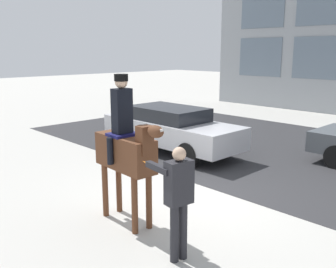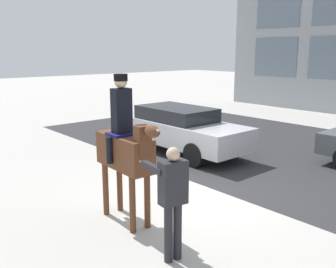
{
  "view_description": "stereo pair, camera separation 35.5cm",
  "coord_description": "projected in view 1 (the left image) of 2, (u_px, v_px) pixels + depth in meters",
  "views": [
    {
      "loc": [
        5.16,
        -5.81,
        3.07
      ],
      "look_at": [
        0.33,
        -1.15,
        1.59
      ],
      "focal_mm": 40.0,
      "sensor_mm": 36.0,
      "label": 1
    },
    {
      "loc": [
        5.4,
        -5.55,
        3.07
      ],
      "look_at": [
        0.33,
        -1.15,
        1.59
      ],
      "focal_mm": 40.0,
      "sensor_mm": 36.0,
      "label": 2
    }
  ],
  "objects": [
    {
      "name": "street_car_near_lane",
      "position": [
        170.0,
        128.0,
        11.59
      ],
      "size": [
        4.71,
        1.77,
        1.4
      ],
      "color": "#B7B7BC",
      "rests_on": "ground_plane"
    },
    {
      "name": "pedestrian_bystander",
      "position": [
        178.0,
        195.0,
        5.43
      ],
      "size": [
        0.87,
        0.44,
        1.75
      ],
      "rotation": [
        0.0,
        0.0,
        2.99
      ],
      "color": "#232328",
      "rests_on": "ground_plane"
    },
    {
      "name": "mounted_horse_lead",
      "position": [
        126.0,
        148.0,
        6.59
      ],
      "size": [
        1.77,
        0.65,
        2.69
      ],
      "rotation": [
        0.0,
        0.0,
        -0.05
      ],
      "color": "#59331E",
      "rests_on": "ground_plane"
    },
    {
      "name": "road_surface",
      "position": [
        299.0,
        154.0,
        11.45
      ],
      "size": [
        19.02,
        8.5,
        0.01
      ],
      "color": "#2D2D30",
      "rests_on": "ground_plane"
    },
    {
      "name": "ground_plane",
      "position": [
        195.0,
        194.0,
        8.23
      ],
      "size": [
        80.0,
        80.0,
        0.0
      ],
      "primitive_type": "plane",
      "color": "#B2AFA8"
    }
  ]
}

